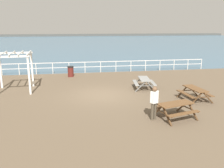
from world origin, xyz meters
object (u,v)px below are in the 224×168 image
picnic_table_far_left (195,91)px  lattice_pergola (13,63)px  picnic_table_near_right (175,107)px  litter_bin (71,71)px  picnic_table_mid_centre (144,81)px  visitor (154,101)px

picnic_table_far_left → lattice_pergola: bearing=66.4°
picnic_table_near_right → litter_bin: bearing=100.7°
picnic_table_near_right → picnic_table_mid_centre: (0.13, 5.62, 0.00)m
picnic_table_mid_centre → picnic_table_far_left: 3.86m
lattice_pergola → litter_bin: size_ratio=2.86×
picnic_table_near_right → litter_bin: (-5.18, 10.72, -0.10)m
picnic_table_mid_centre → picnic_table_far_left: same height
litter_bin → picnic_table_far_left: bearing=-47.4°
visitor → litter_bin: (-4.06, 10.75, -0.47)m
picnic_table_near_right → picnic_table_far_left: (2.39, 2.49, 0.00)m
picnic_table_mid_centre → picnic_table_far_left: bearing=-136.8°
lattice_pergola → litter_bin: bearing=43.7°
picnic_table_far_left → visitor: bearing=121.6°
picnic_table_near_right → visitor: (-1.12, -0.03, 0.36)m
lattice_pergola → picnic_table_far_left: bearing=-23.7°
picnic_table_near_right → picnic_table_mid_centre: size_ratio=1.08×
picnic_table_near_right → visitor: bearing=166.4°
picnic_table_near_right → lattice_pergola: lattice_pergola is taller
picnic_table_mid_centre → visitor: 5.80m
lattice_pergola → visitor: bearing=-44.0°
visitor → litter_bin: bearing=-3.9°
picnic_table_far_left → lattice_pergola: (-11.37, 4.03, 1.41)m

